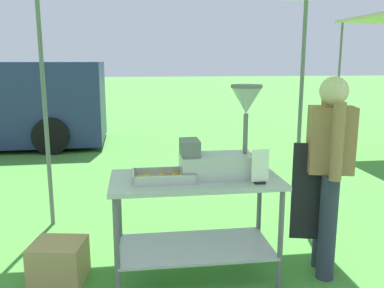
{
  "coord_description": "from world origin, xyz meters",
  "views": [
    {
      "loc": [
        -0.24,
        -2.15,
        1.73
      ],
      "look_at": [
        0.19,
        1.08,
        1.06
      ],
      "focal_mm": 38.54,
      "sensor_mm": 36.0,
      "label": 1
    }
  ],
  "objects_px": {
    "donut_fryer": "(222,147)",
    "vendor": "(328,167)",
    "menu_sign": "(260,169)",
    "supply_crate": "(59,262)",
    "donut_tray": "(164,178)",
    "donut_cart": "(195,205)"
  },
  "relations": [
    {
      "from": "vendor",
      "to": "supply_crate",
      "type": "height_order",
      "value": "vendor"
    },
    {
      "from": "donut_fryer",
      "to": "vendor",
      "type": "height_order",
      "value": "vendor"
    },
    {
      "from": "vendor",
      "to": "supply_crate",
      "type": "relative_size",
      "value": 3.54
    },
    {
      "from": "donut_tray",
      "to": "donut_fryer",
      "type": "distance_m",
      "value": 0.5
    },
    {
      "from": "donut_tray",
      "to": "donut_fryer",
      "type": "xyz_separation_m",
      "value": [
        0.45,
        0.04,
        0.22
      ]
    },
    {
      "from": "donut_tray",
      "to": "donut_cart",
      "type": "bearing_deg",
      "value": 11.22
    },
    {
      "from": "donut_fryer",
      "to": "donut_tray",
      "type": "bearing_deg",
      "value": -175.15
    },
    {
      "from": "donut_fryer",
      "to": "donut_cart",
      "type": "bearing_deg",
      "value": 176.99
    },
    {
      "from": "donut_cart",
      "to": "vendor",
      "type": "height_order",
      "value": "vendor"
    },
    {
      "from": "supply_crate",
      "to": "vendor",
      "type": "bearing_deg",
      "value": -3.58
    },
    {
      "from": "menu_sign",
      "to": "supply_crate",
      "type": "height_order",
      "value": "menu_sign"
    },
    {
      "from": "donut_fryer",
      "to": "vendor",
      "type": "xyz_separation_m",
      "value": [
        0.85,
        -0.04,
        -0.17
      ]
    },
    {
      "from": "menu_sign",
      "to": "vendor",
      "type": "distance_m",
      "value": 0.64
    },
    {
      "from": "donut_fryer",
      "to": "menu_sign",
      "type": "xyz_separation_m",
      "value": [
        0.24,
        -0.21,
        -0.13
      ]
    },
    {
      "from": "donut_tray",
      "to": "supply_crate",
      "type": "height_order",
      "value": "donut_tray"
    },
    {
      "from": "donut_cart",
      "to": "vendor",
      "type": "bearing_deg",
      "value": -2.53
    },
    {
      "from": "donut_fryer",
      "to": "supply_crate",
      "type": "relative_size",
      "value": 1.56
    },
    {
      "from": "donut_cart",
      "to": "vendor",
      "type": "distance_m",
      "value": 1.09
    },
    {
      "from": "donut_cart",
      "to": "supply_crate",
      "type": "distance_m",
      "value": 1.17
    },
    {
      "from": "donut_fryer",
      "to": "menu_sign",
      "type": "distance_m",
      "value": 0.34
    },
    {
      "from": "donut_fryer",
      "to": "menu_sign",
      "type": "bearing_deg",
      "value": -41.09
    },
    {
      "from": "supply_crate",
      "to": "donut_fryer",
      "type": "bearing_deg",
      "value": -4.34
    }
  ]
}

